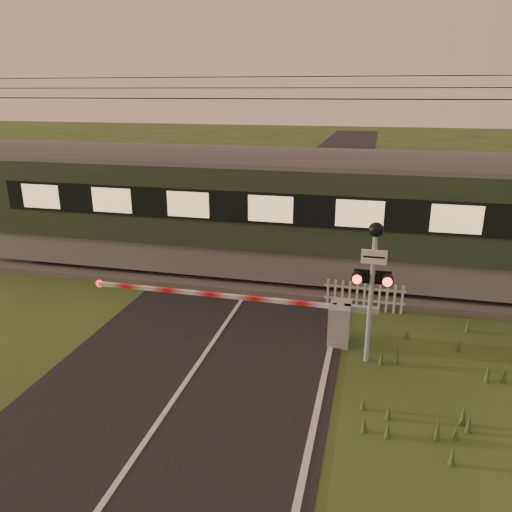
# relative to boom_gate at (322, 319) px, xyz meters

# --- Properties ---
(ground) EXTENTS (160.00, 160.00, 0.00)m
(ground) POSITION_rel_boom_gate_xyz_m (-2.48, -2.61, -0.56)
(ground) COLOR #33451A
(ground) RESTS_ON ground
(road) EXTENTS (6.00, 140.00, 0.03)m
(road) POSITION_rel_boom_gate_xyz_m (-2.46, -2.84, -0.55)
(road) COLOR black
(road) RESTS_ON ground
(track_bed) EXTENTS (140.00, 3.40, 0.39)m
(track_bed) POSITION_rel_boom_gate_xyz_m (-2.48, 3.89, -0.50)
(track_bed) COLOR #47423D
(track_bed) RESTS_ON ground
(overhead_wires) EXTENTS (120.00, 0.62, 0.62)m
(overhead_wires) POSITION_rel_boom_gate_xyz_m (-2.48, 3.89, 5.16)
(overhead_wires) COLOR black
(overhead_wires) RESTS_ON ground
(boom_gate) EXTENTS (7.26, 0.76, 1.01)m
(boom_gate) POSITION_rel_boom_gate_xyz_m (0.00, 0.00, 0.00)
(boom_gate) COLOR gray
(boom_gate) RESTS_ON ground
(crossing_signal) EXTENTS (0.81, 0.34, 3.18)m
(crossing_signal) POSITION_rel_boom_gate_xyz_m (1.10, -0.75, 1.63)
(crossing_signal) COLOR gray
(crossing_signal) RESTS_ON ground
(picket_fence) EXTENTS (2.18, 0.07, 0.81)m
(picket_fence) POSITION_rel_boom_gate_xyz_m (0.93, 2.00, -0.15)
(picket_fence) COLOR silver
(picket_fence) RESTS_ON ground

